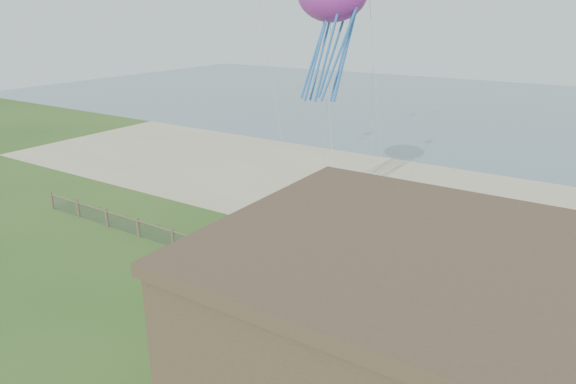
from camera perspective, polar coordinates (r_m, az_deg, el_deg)
name	(u,v)px	position (r m, az deg, el deg)	size (l,w,h in m)	color
ground	(174,328)	(24.34, -12.56, -14.54)	(160.00, 160.00, 0.00)	#2D511B
sand_beach	(375,192)	(40.99, 9.61, -0.02)	(72.00, 20.00, 0.02)	tan
ocean	(497,109)	(82.23, 22.25, 8.52)	(160.00, 68.00, 0.02)	slate
chainlink_fence	(253,265)	(27.91, -3.86, -8.10)	(36.20, 0.20, 1.25)	brown
motel_deck	(504,365)	(22.95, 22.84, -17.30)	(15.00, 2.00, 0.50)	brown
picnic_table	(317,305)	(24.84, 3.26, -12.40)	(1.56, 1.18, 0.66)	brown
octopus_kite	(331,32)	(29.11, 4.79, 17.34)	(3.79, 2.68, 7.80)	#FA2745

